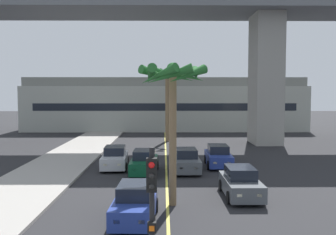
% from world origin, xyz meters
% --- Properties ---
extents(lane_stripe_center, '(0.14, 56.00, 0.01)m').
position_xyz_m(lane_stripe_center, '(0.00, 24.00, 0.00)').
color(lane_stripe_center, '#DBCC4C').
rests_on(lane_stripe_center, ground).
extents(bridge_overpass, '(88.34, 8.00, 17.75)m').
position_xyz_m(bridge_overpass, '(0.87, 38.77, 14.26)').
color(bridge_overpass, slate).
rests_on(bridge_overpass, ground).
extents(pier_building_backdrop, '(39.47, 8.04, 7.46)m').
position_xyz_m(pier_building_backdrop, '(0.00, 54.24, 3.67)').
color(pier_building_backdrop, '#ADB2A8').
rests_on(pier_building_backdrop, ground).
extents(car_queue_front, '(1.89, 4.13, 1.56)m').
position_xyz_m(car_queue_front, '(-1.49, 23.66, 0.72)').
color(car_queue_front, '#0C4728').
rests_on(car_queue_front, ground).
extents(car_queue_second, '(1.89, 4.13, 1.56)m').
position_xyz_m(car_queue_second, '(1.38, 24.25, 0.72)').
color(car_queue_second, '#4C5156').
rests_on(car_queue_second, ground).
extents(car_queue_third, '(1.85, 4.11, 1.56)m').
position_xyz_m(car_queue_third, '(3.81, 17.68, 0.72)').
color(car_queue_third, '#4C5156').
rests_on(car_queue_third, ground).
extents(car_queue_fourth, '(1.96, 4.16, 1.56)m').
position_xyz_m(car_queue_fourth, '(-3.68, 25.48, 0.72)').
color(car_queue_fourth, '#B7BABF').
rests_on(car_queue_fourth, ground).
extents(car_queue_fifth, '(1.94, 4.15, 1.56)m').
position_xyz_m(car_queue_fifth, '(-1.40, 14.01, 0.72)').
color(car_queue_fifth, navy).
rests_on(car_queue_fifth, ground).
extents(car_queue_sixth, '(1.90, 4.13, 1.56)m').
position_xyz_m(car_queue_sixth, '(3.83, 26.09, 0.72)').
color(car_queue_sixth, navy).
rests_on(car_queue_sixth, ground).
extents(traffic_light_median_near, '(0.24, 0.37, 4.20)m').
position_xyz_m(traffic_light_median_near, '(-0.45, 6.40, 2.71)').
color(traffic_light_median_near, black).
rests_on(traffic_light_median_near, ground).
extents(palm_tree_near_median, '(2.93, 2.96, 8.10)m').
position_xyz_m(palm_tree_near_median, '(0.22, 40.80, 6.38)').
color(palm_tree_near_median, brown).
rests_on(palm_tree_near_median, ground).
extents(palm_tree_mid_median, '(3.36, 3.40, 6.84)m').
position_xyz_m(palm_tree_mid_median, '(0.23, 16.23, 5.68)').
color(palm_tree_mid_median, brown).
rests_on(palm_tree_mid_median, ground).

